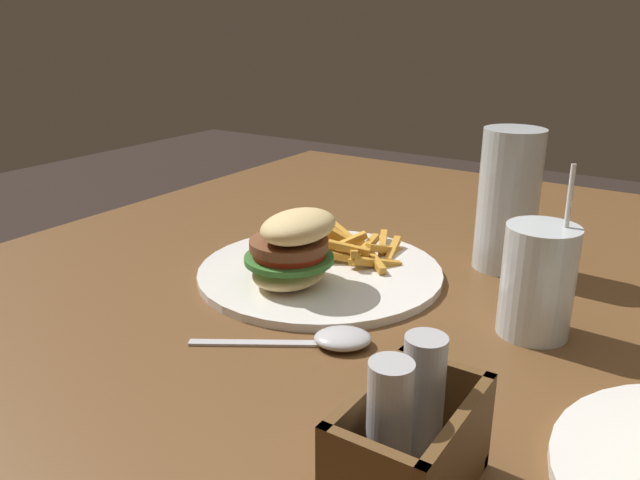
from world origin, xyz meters
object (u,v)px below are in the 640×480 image
juice_glass (537,285)px  spoon (335,339)px  meal_plate_near (311,261)px  condiment_caddy (408,444)px  beer_glass (508,205)px

juice_glass → spoon: bearing=-49.1°
spoon → meal_plate_near: bearing=100.6°
juice_glass → condiment_caddy: juice_glass is taller
juice_glass → spoon: size_ratio=1.05×
juice_glass → condiment_caddy: size_ratio=1.50×
beer_glass → condiment_caddy: 0.45m
meal_plate_near → beer_glass: size_ratio=1.69×
beer_glass → spoon: bearing=-13.6°
juice_glass → spoon: juice_glass is taller
beer_glass → condiment_caddy: size_ratio=1.53×
beer_glass → condiment_caddy: beer_glass is taller
beer_glass → juice_glass: beer_glass is taller
spoon → beer_glass: bearing=44.4°
meal_plate_near → condiment_caddy: condiment_caddy is taller
spoon → condiment_caddy: size_ratio=1.43×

